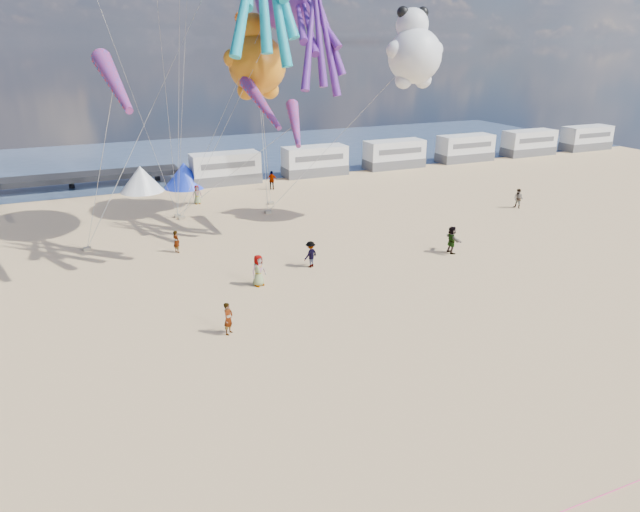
{
  "coord_description": "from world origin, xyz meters",
  "views": [
    {
      "loc": [
        -7.44,
        -14.18,
        13.05
      ],
      "look_at": [
        1.32,
        6.0,
        4.78
      ],
      "focal_mm": 32.0,
      "sensor_mm": 36.0,
      "label": 1
    }
  ],
  "objects": [
    {
      "name": "kite_panda",
      "position": [
        15.38,
        21.79,
        12.15
      ],
      "size": [
        5.46,
        5.27,
        6.42
      ],
      "primitive_type": null,
      "rotation": [
        0.0,
        0.0,
        0.25
      ],
      "color": "silver"
    },
    {
      "name": "ground",
      "position": [
        0.0,
        0.0,
        0.0
      ],
      "size": [
        120.0,
        120.0,
        0.0
      ],
      "primitive_type": "plane",
      "color": "#DCB67F",
      "rests_on": "ground"
    },
    {
      "name": "sandbag_b",
      "position": [
        -0.32,
        29.56,
        0.11
      ],
      "size": [
        0.5,
        0.35,
        0.22
      ],
      "primitive_type": "cube",
      "color": "gray",
      "rests_on": "ground"
    },
    {
      "name": "windsock_mid",
      "position": [
        5.14,
        25.03,
        9.01
      ],
      "size": [
        1.54,
        6.36,
        6.3
      ],
      "primitive_type": null,
      "rotation": [
        0.0,
        0.0,
        0.09
      ],
      "color": "red"
    },
    {
      "name": "beachgoer_0",
      "position": [
        1.28,
        14.67,
        0.92
      ],
      "size": [
        0.78,
        0.64,
        1.84
      ],
      "primitive_type": "imported",
      "rotation": [
        0.0,
        0.0,
        0.35
      ],
      "color": "#7F6659",
      "rests_on": "ground"
    },
    {
      "name": "standing_person",
      "position": [
        -1.8,
        9.72,
        0.8
      ],
      "size": [
        0.69,
        0.68,
        1.6
      ],
      "primitive_type": "imported",
      "rotation": [
        0.0,
        0.0,
        0.78
      ],
      "color": "tan",
      "rests_on": "ground"
    },
    {
      "name": "motorhome_5",
      "position": [
        53.5,
        40.0,
        1.5
      ],
      "size": [
        6.6,
        2.5,
        3.0
      ],
      "primitive_type": "cube",
      "color": "silver",
      "rests_on": "ground"
    },
    {
      "name": "beachgoer_3",
      "position": [
        9.36,
        35.9,
        0.88
      ],
      "size": [
        1.3,
        1.06,
        1.76
      ],
      "primitive_type": "imported",
      "rotation": [
        0.0,
        0.0,
        2.73
      ],
      "color": "#7F6659",
      "rests_on": "ground"
    },
    {
      "name": "beachgoer_5",
      "position": [
        -2.01,
        22.1,
        0.75
      ],
      "size": [
        1.05,
        1.44,
        1.5
      ],
      "primitive_type": "imported",
      "rotation": [
        0.0,
        0.0,
        2.06
      ],
      "color": "#7F6659",
      "rests_on": "ground"
    },
    {
      "name": "motorhome_4",
      "position": [
        44.0,
        40.0,
        1.5
      ],
      "size": [
        6.6,
        2.5,
        3.0
      ],
      "primitive_type": "cube",
      "color": "silver",
      "rests_on": "ground"
    },
    {
      "name": "kite_teddy_orange",
      "position": [
        6.17,
        29.01,
        11.47
      ],
      "size": [
        6.57,
        6.38,
        7.42
      ],
      "primitive_type": null,
      "rotation": [
        0.0,
        0.0,
        -0.33
      ],
      "color": "orange"
    },
    {
      "name": "beachgoer_1",
      "position": [
        26.11,
        21.54,
        0.82
      ],
      "size": [
        0.78,
        0.94,
        1.64
      ],
      "primitive_type": "imported",
      "rotation": [
        0.0,
        0.0,
        5.08
      ],
      "color": "#7F6659",
      "rests_on": "ground"
    },
    {
      "name": "motorhome_3",
      "position": [
        34.5,
        40.0,
        1.5
      ],
      "size": [
        6.6,
        2.5,
        3.0
      ],
      "primitive_type": "cube",
      "color": "silver",
      "rests_on": "ground"
    },
    {
      "name": "tent_white",
      "position": [
        -2.0,
        40.0,
        1.2
      ],
      "size": [
        4.0,
        4.0,
        2.4
      ],
      "primitive_type": "cone",
      "color": "white",
      "rests_on": "ground"
    },
    {
      "name": "sandbag_a",
      "position": [
        -7.46,
        24.85,
        0.11
      ],
      "size": [
        0.5,
        0.35,
        0.22
      ],
      "primitive_type": "cube",
      "color": "gray",
      "rests_on": "ground"
    },
    {
      "name": "motorhome_0",
      "position": [
        6.0,
        40.0,
        1.5
      ],
      "size": [
        6.6,
        2.5,
        3.0
      ],
      "primitive_type": "cube",
      "color": "silver",
      "rests_on": "ground"
    },
    {
      "name": "windsock_right",
      "position": [
        6.97,
        23.35,
        7.7
      ],
      "size": [
        2.18,
        4.92,
        4.86
      ],
      "primitive_type": null,
      "rotation": [
        0.0,
        0.0,
        -0.27
      ],
      "color": "red"
    },
    {
      "name": "beachgoer_6",
      "position": [
        1.81,
        33.57,
        0.81
      ],
      "size": [
        0.6,
        0.4,
        1.63
      ],
      "primitive_type": "imported",
      "rotation": [
        0.0,
        0.0,
        6.27
      ],
      "color": "#7F6659",
      "rests_on": "ground"
    },
    {
      "name": "tent_blue",
      "position": [
        2.0,
        40.0,
        1.2
      ],
      "size": [
        4.0,
        4.0,
        2.4
      ],
      "primitive_type": "cone",
      "color": "#1933CC",
      "rests_on": "ground"
    },
    {
      "name": "sandbag_c",
      "position": [
        6.43,
        28.38,
        0.11
      ],
      "size": [
        0.5,
        0.35,
        0.22
      ],
      "primitive_type": "cube",
      "color": "gray",
      "rests_on": "ground"
    },
    {
      "name": "motorhome_2",
      "position": [
        25.0,
        40.0,
        1.5
      ],
      "size": [
        6.6,
        2.5,
        3.0
      ],
      "primitive_type": "cube",
      "color": "silver",
      "rests_on": "ground"
    },
    {
      "name": "water",
      "position": [
        0.0,
        55.0,
        0.02
      ],
      "size": [
        120.0,
        120.0,
        0.0
      ],
      "primitive_type": "plane",
      "color": "#364967",
      "rests_on": "ground"
    },
    {
      "name": "windsock_left",
      "position": [
        -4.91,
        19.15,
        11.04
      ],
      "size": [
        1.74,
        6.89,
        6.81
      ],
      "primitive_type": null,
      "rotation": [
        0.0,
        0.0,
        0.09
      ],
      "color": "red"
    },
    {
      "name": "sandbag_d",
      "position": [
        7.52,
        30.9,
        0.11
      ],
      "size": [
        0.5,
        0.35,
        0.22
      ],
      "primitive_type": "cube",
      "color": "gray",
      "rests_on": "ground"
    },
    {
      "name": "sandbag_e",
      "position": [
        -0.51,
        30.18,
        0.11
      ],
      "size": [
        0.5,
        0.35,
        0.22
      ],
      "primitive_type": "cube",
      "color": "gray",
      "rests_on": "ground"
    },
    {
      "name": "motorhome_1",
      "position": [
        15.5,
        40.0,
        1.5
      ],
      "size": [
        6.6,
        2.5,
        3.0
      ],
      "primitive_type": "cube",
      "color": "silver",
      "rests_on": "ground"
    },
    {
      "name": "beachgoer_4",
      "position": [
        14.55,
        14.77,
        0.92
      ],
      "size": [
        0.55,
        1.11,
        1.84
      ],
      "primitive_type": "imported",
      "rotation": [
        0.0,
        0.0,
        1.48
      ],
      "color": "#7F6659",
      "rests_on": "ground"
    },
    {
      "name": "beachgoer_2",
      "position": [
        5.09,
        16.15,
        0.83
      ],
      "size": [
        1.01,
        0.93,
        1.66
      ],
      "primitive_type": "imported",
      "rotation": [
        0.0,
        0.0,
        3.63
      ],
      "color": "#7F6659",
      "rests_on": "ground"
    }
  ]
}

